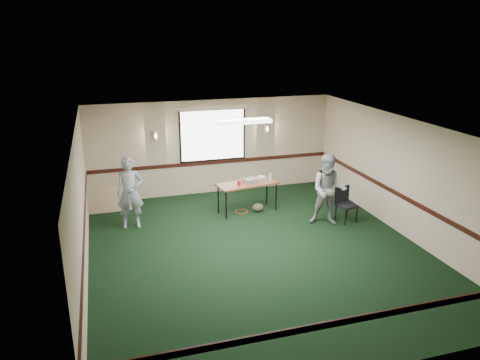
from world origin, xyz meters
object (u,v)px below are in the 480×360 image
object	(u,v)px
folding_table	(247,185)
projector	(250,181)
person_right	(329,190)
conference_chair	(345,201)
person_left	(130,193)

from	to	relation	value
folding_table	projector	world-z (taller)	projector
folding_table	person_right	xyz separation A→B (m)	(1.62, -1.35, 0.16)
projector	person_right	bearing A→B (deg)	-64.10
folding_table	conference_chair	size ratio (longest dim) A/B	1.89
projector	person_left	distance (m)	3.05
conference_chair	folding_table	bearing A→B (deg)	137.85
folding_table	projector	bearing A→B (deg)	0.69
conference_chair	person_right	world-z (taller)	person_right
person_right	person_left	bearing A→B (deg)	-169.71
folding_table	person_right	distance (m)	2.11
person_left	conference_chair	bearing A→B (deg)	-9.58
projector	conference_chair	world-z (taller)	projector
conference_chair	person_left	size ratio (longest dim) A/B	0.50
person_right	conference_chair	bearing A→B (deg)	34.43
projector	conference_chair	distance (m)	2.43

